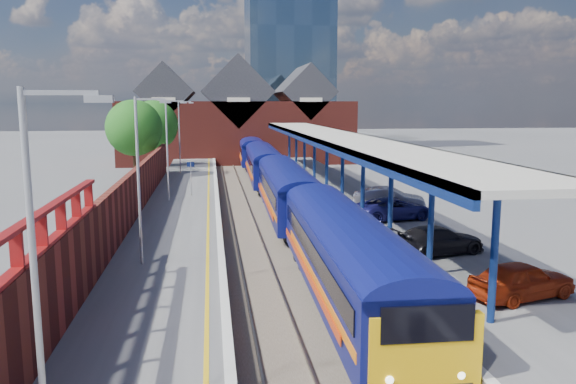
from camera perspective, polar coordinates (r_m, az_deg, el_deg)
name	(u,v)px	position (r m, az deg, el deg)	size (l,w,h in m)	color
ground	(253,194)	(48.34, -3.59, -0.24)	(240.00, 240.00, 0.00)	#5B5B5E
ballast_bed	(264,217)	(38.53, -2.47, -2.55)	(6.00, 76.00, 0.06)	#473D33
rails	(264,216)	(38.51, -2.47, -2.42)	(4.51, 76.00, 0.14)	slate
left_platform	(182,212)	(38.33, -10.69, -2.05)	(5.00, 76.00, 1.00)	#565659
right_platform	(349,208)	(39.44, 6.24, -1.63)	(6.00, 76.00, 1.00)	#565659
coping_left	(217,204)	(38.18, -7.19, -1.20)	(0.30, 76.00, 0.05)	silver
coping_right	(309,202)	(38.76, 2.16, -0.98)	(0.30, 76.00, 0.05)	silver
yellow_line	(208,204)	(38.19, -8.09, -1.25)	(0.14, 76.00, 0.01)	yellow
train	(273,173)	(45.53, -1.49, 1.90)	(3.20, 65.96, 3.45)	#0D125D
canopy	(337,138)	(40.63, 4.97, 5.45)	(4.50, 52.00, 4.48)	navy
lamp_post_a	(43,268)	(10.37, -23.67, -7.09)	(1.48, 0.18, 7.00)	#A5A8AA
lamp_post_b	(142,171)	(23.92, -14.66, 2.12)	(1.48, 0.18, 7.00)	#A5A8AA
lamp_post_c	(169,143)	(39.79, -11.99, 4.84)	(1.48, 0.18, 7.00)	#A5A8AA
lamp_post_d	(181,132)	(55.73, -10.84, 6.01)	(1.48, 0.18, 7.00)	#A5A8AA
platform_sign	(191,173)	(41.92, -9.84, 1.95)	(0.55, 0.08, 2.50)	#A5A8AA
brick_wall	(127,201)	(31.90, -16.01, -0.89)	(0.35, 50.00, 3.86)	maroon
station_building	(237,121)	(75.70, -5.24, 7.22)	(30.00, 12.12, 13.78)	maroon
glass_tower	(288,29)	(99.31, 0.02, 16.20)	(14.20, 14.20, 40.30)	slate
tree_near	(136,130)	(53.98, -15.22, 6.15)	(5.20, 5.20, 8.10)	#382314
tree_far	(155,126)	(61.82, -13.36, 6.54)	(5.20, 5.20, 8.10)	#382314
parked_car_red	(522,280)	(21.35, 22.67, -8.22)	(1.58, 3.92, 1.33)	#9D280D
parked_car_silver	(389,199)	(36.05, 10.22, -0.72)	(1.57, 4.51, 1.48)	silver
parked_car_dark	(438,240)	(26.27, 15.02, -4.74)	(1.78, 4.39, 1.27)	black
parked_car_blue	(394,209)	(33.44, 10.71, -1.66)	(2.14, 4.63, 1.29)	navy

